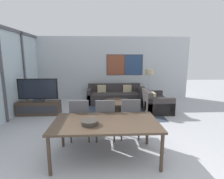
% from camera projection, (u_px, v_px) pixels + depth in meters
% --- Properties ---
extents(wall_back, '(7.34, 0.09, 2.80)m').
position_uv_depth(wall_back, '(109.00, 68.00, 7.93)').
color(wall_back, silver).
rests_on(wall_back, ground_plane).
extents(window_wall_left, '(0.07, 5.73, 2.80)m').
position_uv_depth(window_wall_left, '(1.00, 70.00, 4.93)').
color(window_wall_left, silver).
rests_on(window_wall_left, ground_plane).
extents(area_rug, '(2.94, 2.09, 0.01)m').
position_uv_depth(area_rug, '(117.00, 112.00, 6.13)').
color(area_rug, '#333D4C').
rests_on(area_rug, ground_plane).
extents(tv_console, '(1.38, 0.40, 0.46)m').
position_uv_depth(tv_console, '(39.00, 108.00, 5.82)').
color(tv_console, '#423326').
rests_on(tv_console, ground_plane).
extents(television, '(1.28, 0.20, 0.76)m').
position_uv_depth(television, '(38.00, 90.00, 5.71)').
color(television, '#2D2D33').
rests_on(television, tv_console).
extents(sofa_main, '(2.27, 0.91, 0.77)m').
position_uv_depth(sofa_main, '(115.00, 96.00, 7.43)').
color(sofa_main, '#383333').
rests_on(sofa_main, ground_plane).
extents(sofa_side, '(0.91, 1.40, 0.77)m').
position_uv_depth(sofa_side, '(153.00, 103.00, 6.31)').
color(sofa_side, '#383333').
rests_on(sofa_side, ground_plane).
extents(coffee_table, '(1.04, 1.04, 0.40)m').
position_uv_depth(coffee_table, '(117.00, 104.00, 6.07)').
color(coffee_table, '#423326').
rests_on(coffee_table, ground_plane).
extents(dining_table, '(1.96, 1.08, 0.73)m').
position_uv_depth(dining_table, '(106.00, 124.00, 3.25)').
color(dining_table, '#423326').
rests_on(dining_table, ground_plane).
extents(dining_chair_left, '(0.46, 0.46, 0.98)m').
position_uv_depth(dining_chair_left, '(80.00, 119.00, 3.97)').
color(dining_chair_left, '#4C4C51').
rests_on(dining_chair_left, ground_plane).
extents(dining_chair_centre, '(0.46, 0.46, 0.98)m').
position_uv_depth(dining_chair_centre, '(105.00, 118.00, 3.99)').
color(dining_chair_centre, '#4C4C51').
rests_on(dining_chair_centre, ground_plane).
extents(dining_chair_right, '(0.46, 0.46, 0.98)m').
position_uv_depth(dining_chair_right, '(130.00, 117.00, 4.06)').
color(dining_chair_right, '#4C4C51').
rests_on(dining_chair_right, ground_plane).
extents(fruit_bowl, '(0.31, 0.31, 0.08)m').
position_uv_depth(fruit_bowl, '(90.00, 122.00, 3.09)').
color(fruit_bowl, '#332D28').
rests_on(fruit_bowl, dining_table).
extents(floor_lamp, '(0.34, 0.34, 1.41)m').
position_uv_depth(floor_lamp, '(149.00, 75.00, 7.21)').
color(floor_lamp, '#2D2D33').
rests_on(floor_lamp, ground_plane).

